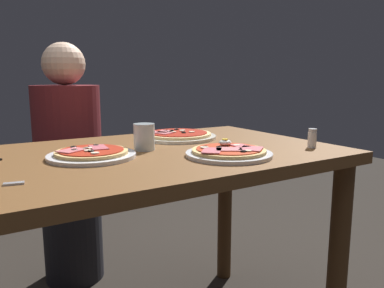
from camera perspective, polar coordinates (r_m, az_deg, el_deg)
The scene contains 7 objects.
dining_table at distance 1.30m, azimuth -6.50°, elevation -6.40°, with size 1.27×0.79×0.77m.
pizza_foreground at distance 1.19m, azimuth 5.56°, elevation -1.24°, with size 0.27×0.27×0.05m.
pizza_across_left at distance 1.21m, azimuth -14.91°, elevation -1.42°, with size 0.27×0.27×0.03m.
pizza_across_right at distance 1.53m, azimuth -2.13°, elevation 1.30°, with size 0.31×0.31×0.03m.
water_glass_near at distance 1.29m, azimuth -7.08°, elevation 0.82°, with size 0.07×0.07×0.09m.
salt_shaker at distance 1.39m, azimuth 17.61°, elevation 0.82°, with size 0.03×0.03×0.07m.
diner_person at distance 1.97m, azimuth -17.90°, elevation -3.90°, with size 0.32×0.32×1.18m.
Camera 1 is at (-0.53, -1.13, 1.02)m, focal length 35.49 mm.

